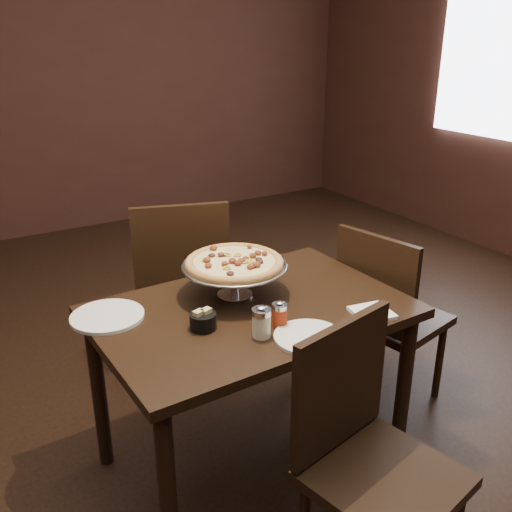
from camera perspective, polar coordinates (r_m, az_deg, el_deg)
room at (r=1.90m, az=0.82°, el=12.94°), size 6.04×7.04×2.84m
dining_table at (r=2.20m, az=-0.45°, el=-7.36°), size 1.17×0.80×0.72m
pizza_stand at (r=2.19m, az=-2.18°, el=-0.72°), size 0.41×0.41×0.17m
parmesan_shaker at (r=1.94m, az=0.55°, el=-6.61°), size 0.07×0.07×0.12m
pepper_flake_shaker at (r=2.01m, az=2.38°, el=-5.85°), size 0.06×0.06×0.10m
packet_caddy at (r=2.00m, az=-5.33°, el=-6.44°), size 0.09×0.09×0.07m
napkin_stack at (r=2.14m, az=11.52°, el=-5.58°), size 0.16×0.16×0.01m
plate_left at (r=2.14m, az=-14.65°, el=-5.85°), size 0.26×0.26×0.01m
plate_near at (r=1.95m, az=5.35°, el=-8.08°), size 0.24×0.24×0.01m
serving_spatula at (r=2.14m, az=2.13°, el=-1.34°), size 0.17×0.17×0.02m
chair_far at (r=2.85m, az=-7.53°, el=-2.61°), size 0.56×0.56×0.96m
chair_near at (r=1.88m, az=11.05°, el=-18.65°), size 0.49×0.49×0.89m
chair_side at (r=2.69m, az=12.94°, el=-5.51°), size 0.49×0.49×0.88m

